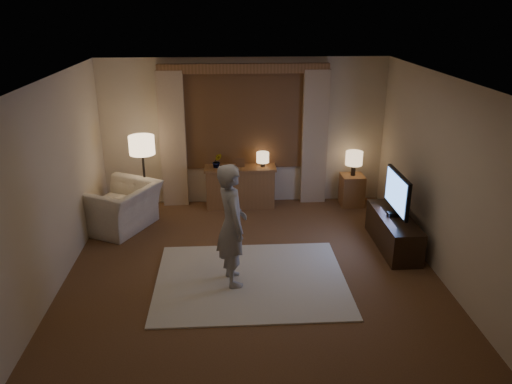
{
  "coord_description": "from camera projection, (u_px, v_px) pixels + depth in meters",
  "views": [
    {
      "loc": [
        -0.3,
        -5.87,
        3.46
      ],
      "look_at": [
        0.08,
        0.6,
        0.99
      ],
      "focal_mm": 35.0,
      "sensor_mm": 36.0,
      "label": 1
    }
  ],
  "objects": [
    {
      "name": "room",
      "position": [
        250.0,
        171.0,
        6.72
      ],
      "size": [
        5.04,
        5.54,
        2.64
      ],
      "color": "brown",
      "rests_on": "ground"
    },
    {
      "name": "rug",
      "position": [
        251.0,
        280.0,
        6.61
      ],
      "size": [
        2.5,
        2.0,
        0.02
      ],
      "primitive_type": "cube",
      "color": "beige",
      "rests_on": "floor"
    },
    {
      "name": "sideboard",
      "position": [
        240.0,
        188.0,
        8.92
      ],
      "size": [
        1.2,
        0.4,
        0.7
      ],
      "primitive_type": "cube",
      "color": "brown",
      "rests_on": "floor"
    },
    {
      "name": "picture_frame",
      "position": [
        240.0,
        164.0,
        8.76
      ],
      "size": [
        0.16,
        0.02,
        0.2
      ],
      "primitive_type": "cube",
      "color": "brown",
      "rests_on": "sideboard"
    },
    {
      "name": "plant",
      "position": [
        217.0,
        161.0,
        8.72
      ],
      "size": [
        0.17,
        0.13,
        0.3
      ],
      "primitive_type": "imported",
      "color": "#999999",
      "rests_on": "sideboard"
    },
    {
      "name": "table_lamp_sideboard",
      "position": [
        263.0,
        158.0,
        8.75
      ],
      "size": [
        0.22,
        0.22,
        0.3
      ],
      "color": "black",
      "rests_on": "sideboard"
    },
    {
      "name": "floor_lamp",
      "position": [
        142.0,
        150.0,
        8.15
      ],
      "size": [
        0.42,
        0.42,
        1.43
      ],
      "color": "black",
      "rests_on": "floor"
    },
    {
      "name": "armchair",
      "position": [
        120.0,
        207.0,
        8.04
      ],
      "size": [
        1.39,
        1.45,
        0.73
      ],
      "primitive_type": "imported",
      "rotation": [
        0.0,
        0.0,
        -2.05
      ],
      "color": "beige",
      "rests_on": "floor"
    },
    {
      "name": "side_table",
      "position": [
        352.0,
        190.0,
        9.02
      ],
      "size": [
        0.4,
        0.4,
        0.56
      ],
      "primitive_type": "cube",
      "color": "brown",
      "rests_on": "floor"
    },
    {
      "name": "table_lamp_side",
      "position": [
        354.0,
        159.0,
        8.81
      ],
      "size": [
        0.3,
        0.3,
        0.44
      ],
      "color": "black",
      "rests_on": "side_table"
    },
    {
      "name": "tv_stand",
      "position": [
        393.0,
        232.0,
        7.45
      ],
      "size": [
        0.45,
        1.4,
        0.5
      ],
      "primitive_type": "cube",
      "color": "black",
      "rests_on": "floor"
    },
    {
      "name": "tv",
      "position": [
        397.0,
        193.0,
        7.23
      ],
      "size": [
        0.23,
        0.93,
        0.67
      ],
      "color": "black",
      "rests_on": "tv_stand"
    },
    {
      "name": "person",
      "position": [
        232.0,
        225.0,
        6.29
      ],
      "size": [
        0.5,
        0.66,
        1.62
      ],
      "primitive_type": "imported",
      "rotation": [
        0.0,
        0.0,
        1.79
      ],
      "color": "#A19D94",
      "rests_on": "rug"
    }
  ]
}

